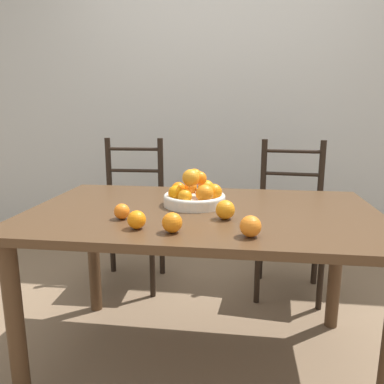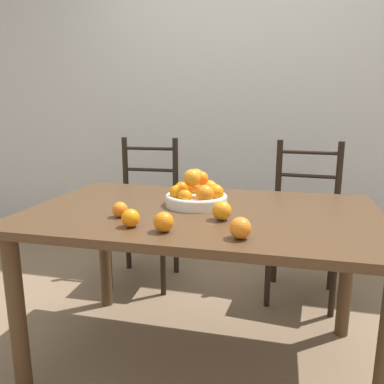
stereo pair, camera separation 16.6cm
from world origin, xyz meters
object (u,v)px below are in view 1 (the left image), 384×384
orange_loose_2 (137,220)px  chair_right (290,223)px  fruit_bowl (195,194)px  orange_loose_3 (225,210)px  orange_loose_0 (172,223)px  orange_loose_1 (122,211)px  orange_loose_4 (251,226)px  chair_left (131,217)px

orange_loose_2 → chair_right: bearing=57.7°
fruit_bowl → orange_loose_3: 0.26m
orange_loose_0 → orange_loose_1: orange_loose_0 is taller
fruit_bowl → orange_loose_4: (0.25, -0.42, -0.01)m
fruit_bowl → orange_loose_3: fruit_bowl is taller
fruit_bowl → chair_right: 0.98m
orange_loose_1 → fruit_bowl: bearing=44.6°
orange_loose_0 → chair_left: 1.30m
orange_loose_3 → chair_right: bearing=67.8°
fruit_bowl → orange_loose_1: (-0.27, -0.26, -0.02)m
orange_loose_2 → chair_right: 1.37m
fruit_bowl → orange_loose_4: size_ratio=3.76×
fruit_bowl → chair_left: (-0.54, 0.75, -0.34)m
orange_loose_0 → orange_loose_2: size_ratio=1.07×
orange_loose_4 → chair_right: size_ratio=0.08×
orange_loose_0 → orange_loose_1: size_ratio=1.16×
orange_loose_4 → chair_left: chair_left is taller
fruit_bowl → chair_right: size_ratio=0.29×
orange_loose_0 → orange_loose_3: size_ratio=0.94×
fruit_bowl → orange_loose_3: bearing=-54.1°
orange_loose_4 → chair_right: bearing=75.9°
fruit_bowl → orange_loose_0: (-0.03, -0.41, -0.02)m
orange_loose_2 → orange_loose_3: orange_loose_3 is taller
orange_loose_3 → orange_loose_4: bearing=-64.6°
orange_loose_2 → orange_loose_3: size_ratio=0.88×
chair_right → orange_loose_3: bearing=-106.9°
orange_loose_0 → chair_left: (-0.51, 1.15, -0.33)m
chair_right → fruit_bowl: bearing=-120.6°
orange_loose_1 → chair_right: 1.33m
orange_loose_1 → chair_right: chair_right is taller
orange_loose_0 → orange_loose_4: (0.28, -0.01, 0.00)m
orange_loose_2 → chair_left: 1.23m
orange_loose_0 → orange_loose_3: orange_loose_3 is taller
orange_loose_3 → orange_loose_0: bearing=-132.9°
fruit_bowl → orange_loose_4: bearing=-59.1°
fruit_bowl → orange_loose_0: fruit_bowl is taller
chair_left → orange_loose_0: bearing=-68.1°
orange_loose_3 → orange_loose_4: size_ratio=1.03×
fruit_bowl → orange_loose_0: bearing=-94.6°
orange_loose_0 → orange_loose_4: size_ratio=0.97×
fruit_bowl → orange_loose_3: size_ratio=3.64×
orange_loose_0 → orange_loose_3: (0.18, 0.20, 0.00)m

